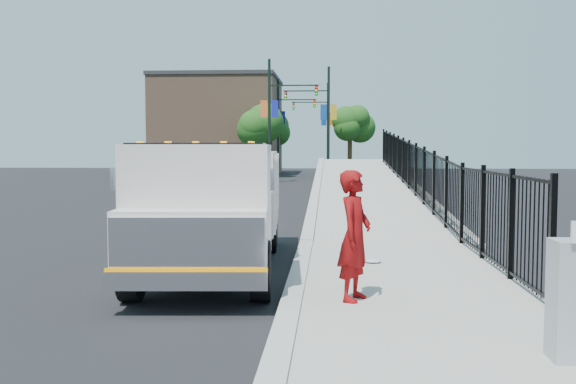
{
  "coord_description": "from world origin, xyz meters",
  "views": [
    {
      "loc": [
        0.55,
        -10.81,
        2.32
      ],
      "look_at": [
        -0.3,
        2.0,
        1.42
      ],
      "focal_mm": 40.0,
      "sensor_mm": 36.0,
      "label": 1
    }
  ],
  "objects": [
    {
      "name": "debris",
      "position": [
        1.36,
        1.35,
        0.16
      ],
      "size": [
        0.32,
        0.32,
        0.08
      ],
      "primitive_type": "ellipsoid",
      "color": "silver",
      "rests_on": "sidewalk"
    },
    {
      "name": "iron_fence",
      "position": [
        3.55,
        12.0,
        0.9
      ],
      "size": [
        0.1,
        28.0,
        1.8
      ],
      "primitive_type": "cube",
      "color": "black",
      "rests_on": "ground"
    },
    {
      "name": "light_pole_2",
      "position": [
        -3.55,
        43.24,
        4.36
      ],
      "size": [
        3.77,
        0.22,
        8.0
      ],
      "color": "black",
      "rests_on": "ground"
    },
    {
      "name": "light_pole_1",
      "position": [
        0.09,
        34.94,
        4.36
      ],
      "size": [
        3.78,
        0.22,
        8.0
      ],
      "color": "black",
      "rests_on": "ground"
    },
    {
      "name": "building",
      "position": [
        -9.0,
        44.0,
        4.0
      ],
      "size": [
        10.0,
        10.0,
        8.0
      ],
      "primitive_type": "cube",
      "color": "#8C664C",
      "rests_on": "ground"
    },
    {
      "name": "tree_2",
      "position": [
        -4.73,
        48.46,
        3.96
      ],
      "size": [
        2.9,
        2.9,
        5.45
      ],
      "color": "#382314",
      "rests_on": "ground"
    },
    {
      "name": "sidewalk",
      "position": [
        1.93,
        -2.0,
        0.06
      ],
      "size": [
        3.55,
        12.0,
        0.12
      ],
      "primitive_type": "cube",
      "color": "#9E998E",
      "rests_on": "ground"
    },
    {
      "name": "worker",
      "position": [
        0.9,
        -1.67,
        1.06
      ],
      "size": [
        0.66,
        0.8,
        1.87
      ],
      "primitive_type": "imported",
      "rotation": [
        0.0,
        0.0,
        1.2
      ],
      "color": "maroon",
      "rests_on": "sidewalk"
    },
    {
      "name": "light_pole_0",
      "position": [
        -3.12,
        30.8,
        4.36
      ],
      "size": [
        3.77,
        0.22,
        8.0
      ],
      "color": "black",
      "rests_on": "ground"
    },
    {
      "name": "ground",
      "position": [
        0.0,
        0.0,
        0.0
      ],
      "size": [
        120.0,
        120.0,
        0.0
      ],
      "primitive_type": "plane",
      "color": "black",
      "rests_on": "ground"
    },
    {
      "name": "light_pole_3",
      "position": [
        -0.02,
        46.39,
        4.36
      ],
      "size": [
        3.77,
        0.22,
        8.0
      ],
      "color": "black",
      "rests_on": "ground"
    },
    {
      "name": "tree_1",
      "position": [
        2.01,
        38.34,
        3.91
      ],
      "size": [
        2.16,
        2.16,
        5.08
      ],
      "color": "#382314",
      "rests_on": "ground"
    },
    {
      "name": "tree_0",
      "position": [
        -4.4,
        37.43,
        3.97
      ],
      "size": [
        3.06,
        3.06,
        5.53
      ],
      "color": "#382314",
      "rests_on": "ground"
    },
    {
      "name": "ramp",
      "position": [
        2.12,
        16.0,
        0.0
      ],
      "size": [
        3.95,
        24.06,
        3.19
      ],
      "primitive_type": "cube",
      "rotation": [
        0.06,
        0.0,
        0.0
      ],
      "color": "#9E998E",
      "rests_on": "ground"
    },
    {
      "name": "curb",
      "position": [
        0.0,
        -2.0,
        0.08
      ],
      "size": [
        0.3,
        12.0,
        0.16
      ],
      "primitive_type": "cube",
      "color": "#ADAAA3",
      "rests_on": "ground"
    },
    {
      "name": "truck",
      "position": [
        -1.62,
        1.02,
        1.35
      ],
      "size": [
        2.71,
        7.15,
        2.4
      ],
      "rotation": [
        0.0,
        0.0,
        0.06
      ],
      "color": "black",
      "rests_on": "ground"
    }
  ]
}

